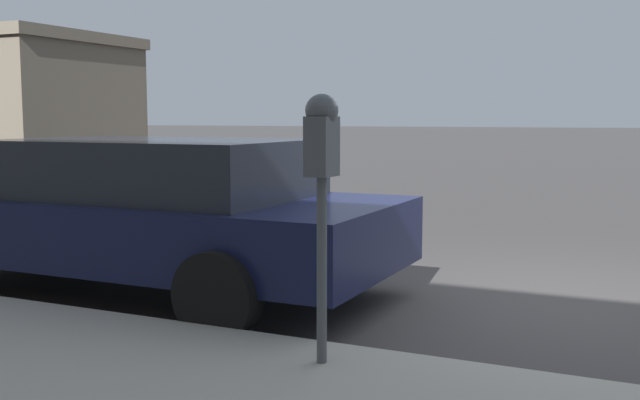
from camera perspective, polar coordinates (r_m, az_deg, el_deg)
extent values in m
plane|color=#3D3A3A|center=(6.68, 17.46, -7.49)|extent=(220.00, 220.00, 0.00)
cylinder|color=#4C5156|center=(4.34, 0.14, -5.40)|extent=(0.06, 0.06, 1.09)
cube|color=#4C5156|center=(4.26, 0.14, 4.09)|extent=(0.20, 0.14, 0.34)
sphere|color=#4C5156|center=(4.25, 0.14, 6.83)|extent=(0.19, 0.19, 0.19)
cube|color=#19389E|center=(4.36, 0.72, 3.59)|extent=(0.01, 0.11, 0.12)
cube|color=black|center=(4.35, 0.73, 5.15)|extent=(0.01, 0.10, 0.08)
cube|color=#14193D|center=(6.89, -13.64, -1.91)|extent=(1.95, 4.67, 0.55)
cube|color=#232833|center=(6.72, -12.50, 2.41)|extent=(1.71, 2.62, 0.50)
cylinder|color=black|center=(8.59, -17.13, -2.27)|extent=(0.22, 0.64, 0.64)
cylinder|color=black|center=(5.33, -7.81, -7.21)|extent=(0.22, 0.64, 0.64)
cylinder|color=black|center=(7.01, 0.81, -3.88)|extent=(0.22, 0.64, 0.64)
cylinder|color=black|center=(14.24, -22.78, 1.64)|extent=(0.31, 1.04, 1.04)
cylinder|color=black|center=(12.86, -16.98, 1.41)|extent=(0.31, 1.04, 1.04)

